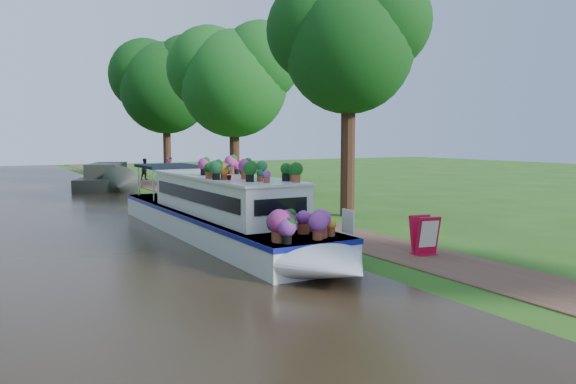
{
  "coord_description": "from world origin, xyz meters",
  "views": [
    {
      "loc": [
        -8.51,
        -14.27,
        2.99
      ],
      "look_at": [
        -0.08,
        0.69,
        1.3
      ],
      "focal_mm": 35.0,
      "sensor_mm": 36.0,
      "label": 1
    }
  ],
  "objects": [
    {
      "name": "ground",
      "position": [
        0.0,
        0.0,
        0.0
      ],
      "size": [
        100.0,
        100.0,
        0.0
      ],
      "primitive_type": "plane",
      "color": "#214E13",
      "rests_on": "ground"
    },
    {
      "name": "canal_water",
      "position": [
        -6.0,
        0.0,
        0.01
      ],
      "size": [
        10.0,
        100.0,
        0.02
      ],
      "primitive_type": "cube",
      "color": "black",
      "rests_on": "ground"
    },
    {
      "name": "towpath",
      "position": [
        1.2,
        0.0,
        0.01
      ],
      "size": [
        2.2,
        100.0,
        0.03
      ],
      "primitive_type": "cube",
      "color": "#513426",
      "rests_on": "ground"
    },
    {
      "name": "plant_boat",
      "position": [
        -2.25,
        0.63,
        0.85
      ],
      "size": [
        2.29,
        13.52,
        2.3
      ],
      "color": "silver",
      "rests_on": "canal_water"
    },
    {
      "name": "tree_near_overhang",
      "position": [
        3.79,
        3.06,
        6.6
      ],
      "size": [
        5.52,
        5.28,
        8.99
      ],
      "color": "black",
      "rests_on": "ground"
    },
    {
      "name": "tree_near_mid",
      "position": [
        4.48,
        15.08,
        6.44
      ],
      "size": [
        6.9,
        6.6,
        9.4
      ],
      "color": "black",
      "rests_on": "ground"
    },
    {
      "name": "tree_near_far",
      "position": [
        3.98,
        26.09,
        7.05
      ],
      "size": [
        7.59,
        7.26,
        10.3
      ],
      "color": "black",
      "rests_on": "ground"
    },
    {
      "name": "second_boat",
      "position": [
        -1.75,
        19.23,
        0.59
      ],
      "size": [
        4.55,
        8.0,
        1.45
      ],
      "rotation": [
        0.0,
        0.0,
        -0.4
      ],
      "color": "black",
      "rests_on": "canal_water"
    },
    {
      "name": "sandwich_board",
      "position": [
        1.35,
        -3.81,
        0.47
      ],
      "size": [
        0.65,
        0.59,
        0.98
      ],
      "rotation": [
        0.0,
        0.0,
        -0.2
      ],
      "color": "#B90D31",
      "rests_on": "towpath"
    },
    {
      "name": "pedestrian_pink",
      "position": [
        1.4,
        17.2,
        0.94
      ],
      "size": [
        0.77,
        0.62,
        1.83
      ],
      "primitive_type": "imported",
      "rotation": [
        0.0,
        0.0,
        -0.31
      ],
      "color": "#D75894",
      "rests_on": "towpath"
    },
    {
      "name": "pedestrian_dark",
      "position": [
        1.9,
        24.27,
        0.77
      ],
      "size": [
        0.85,
        0.74,
        1.48
      ],
      "primitive_type": "imported",
      "rotation": [
        0.0,
        0.0,
        0.28
      ],
      "color": "black",
      "rests_on": "towpath"
    },
    {
      "name": "verge_plant",
      "position": [
        -0.6,
        -0.24,
        0.21
      ],
      "size": [
        0.4,
        0.36,
        0.42
      ],
      "primitive_type": "imported",
      "rotation": [
        0.0,
        0.0,
        -0.07
      ],
      "color": "#35631D",
      "rests_on": "ground"
    }
  ]
}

